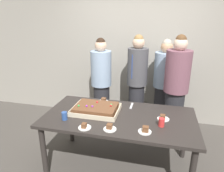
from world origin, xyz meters
name	(u,v)px	position (x,y,z in m)	size (l,w,h in m)	color
ground_plane	(119,165)	(0.00, 0.00, 0.00)	(12.00, 12.00, 0.00)	#4C4742
interior_back_panel	(137,44)	(0.00, 1.60, 1.50)	(8.00, 0.12, 3.00)	#9E998E
party_table	(119,122)	(0.00, 0.00, 0.70)	(1.94, 0.99, 0.78)	#2D2826
sheet_cake	(96,109)	(-0.33, 0.05, 0.82)	(0.62, 0.46, 0.11)	beige
plated_slice_near_left	(163,118)	(0.55, 0.04, 0.80)	(0.15, 0.15, 0.06)	white
plated_slice_near_right	(110,128)	(-0.04, -0.34, 0.80)	(0.15, 0.15, 0.06)	white
plated_slice_far_left	(84,127)	(-0.33, -0.39, 0.80)	(0.15, 0.15, 0.06)	white
plated_slice_far_right	(145,130)	(0.36, -0.31, 0.80)	(0.15, 0.15, 0.07)	white
plated_slice_center_front	(103,101)	(-0.32, 0.39, 0.80)	(0.15, 0.15, 0.06)	white
drink_cup_nearest	(64,116)	(-0.64, -0.25, 0.83)	(0.07, 0.07, 0.10)	#2D5199
drink_cup_middle	(162,122)	(0.53, -0.13, 0.83)	(0.07, 0.07, 0.10)	red
cake_server_utensil	(132,106)	(0.11, 0.34, 0.78)	(0.03, 0.20, 0.01)	silver
person_serving_front	(137,83)	(0.09, 1.10, 0.89)	(0.35, 0.35, 1.72)	#28282D
person_green_shirt_behind	(101,83)	(-0.54, 1.01, 0.85)	(0.36, 0.36, 1.66)	#28282D
person_striped_tie_right	(164,85)	(0.55, 1.24, 0.84)	(0.37, 0.37, 1.64)	#28282D
person_left_edge_reaching	(176,91)	(0.73, 0.80, 0.90)	(0.38, 0.38, 1.76)	#28282D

